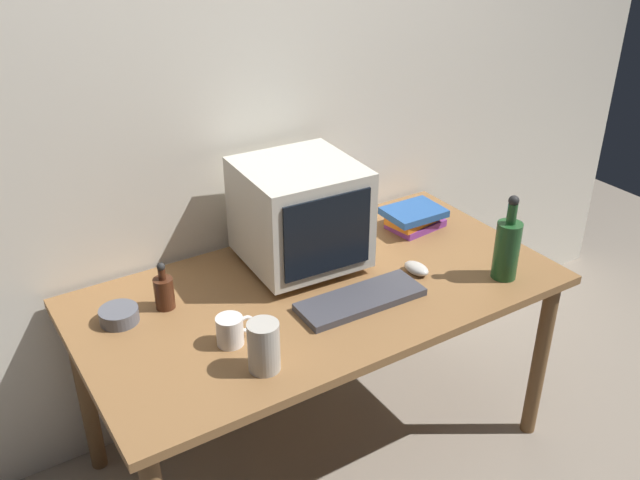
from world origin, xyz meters
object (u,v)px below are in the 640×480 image
object	(u,v)px
crt_monitor	(300,214)
mug	(231,330)
bottle_tall	(507,247)
book_stack	(414,218)
computer_mouse	(416,268)
cd_spindle	(119,315)
metal_canister	(264,346)
bottle_short	(164,291)
keyboard	(361,299)

from	to	relation	value
crt_monitor	mug	bearing A→B (deg)	-144.57
bottle_tall	book_stack	distance (m)	0.45
computer_mouse	cd_spindle	bearing A→B (deg)	158.97
book_stack	computer_mouse	bearing A→B (deg)	-127.66
computer_mouse	metal_canister	bearing A→B (deg)	-171.25
computer_mouse	mug	bearing A→B (deg)	176.05
bottle_short	book_stack	distance (m)	1.01
mug	bottle_tall	bearing A→B (deg)	-9.32
keyboard	book_stack	size ratio (longest dim) A/B	1.82
crt_monitor	book_stack	world-z (taller)	crt_monitor
mug	cd_spindle	size ratio (longest dim) A/B	1.00
bottle_short	mug	size ratio (longest dim) A/B	1.34
cd_spindle	book_stack	bearing A→B (deg)	0.36
cd_spindle	metal_canister	bearing A→B (deg)	-58.48
keyboard	computer_mouse	size ratio (longest dim) A/B	4.20
keyboard	cd_spindle	distance (m)	0.75
book_stack	mug	world-z (taller)	mug
keyboard	bottle_short	bearing A→B (deg)	151.63
metal_canister	book_stack	bearing A→B (deg)	26.51
metal_canister	bottle_short	bearing A→B (deg)	105.34
crt_monitor	keyboard	size ratio (longest dim) A/B	0.97
bottle_tall	cd_spindle	xyz separation A→B (m)	(-1.19, 0.44, -0.09)
bottle_tall	mug	bearing A→B (deg)	170.68
computer_mouse	mug	xyz separation A→B (m)	(-0.71, -0.02, 0.03)
mug	book_stack	bearing A→B (deg)	17.54
crt_monitor	bottle_short	size ratio (longest dim) A/B	2.52
bottle_short	mug	distance (m)	0.30
keyboard	cd_spindle	bearing A→B (deg)	157.25
bottle_tall	mug	xyz separation A→B (m)	(-0.95, 0.16, -0.07)
book_stack	metal_canister	xyz separation A→B (m)	(-0.89, -0.45, 0.03)
bottle_short	crt_monitor	bearing A→B (deg)	0.99
cd_spindle	metal_canister	world-z (taller)	metal_canister
crt_monitor	metal_canister	size ratio (longest dim) A/B	2.71
crt_monitor	keyboard	world-z (taller)	crt_monitor
bottle_short	mug	world-z (taller)	bottle_short
keyboard	bottle_tall	world-z (taller)	bottle_tall
bottle_tall	keyboard	bearing A→B (deg)	165.72
crt_monitor	bottle_short	distance (m)	0.52
bottle_tall	mug	distance (m)	0.96
cd_spindle	metal_canister	xyz separation A→B (m)	(0.27, -0.44, 0.05)
mug	keyboard	bearing A→B (deg)	-3.54
computer_mouse	bottle_tall	distance (m)	0.31
keyboard	metal_canister	bearing A→B (deg)	-161.39
crt_monitor	keyboard	distance (m)	0.37
mug	cd_spindle	distance (m)	0.37
computer_mouse	book_stack	world-z (taller)	book_stack
computer_mouse	metal_canister	xyz separation A→B (m)	(-0.69, -0.18, 0.06)
crt_monitor	metal_canister	xyz separation A→B (m)	(-0.38, -0.45, -0.12)
computer_mouse	book_stack	distance (m)	0.34
crt_monitor	computer_mouse	xyz separation A→B (m)	(0.30, -0.27, -0.17)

